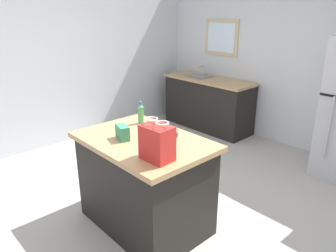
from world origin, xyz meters
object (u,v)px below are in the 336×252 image
bottle (141,114)px  ear_defenders (168,136)px  small_box (122,132)px  kitchen_island (145,182)px  shopping_bag (157,143)px

bottle → ear_defenders: size_ratio=1.20×
small_box → ear_defenders: bearing=48.9°
bottle → small_box: bearing=-60.0°
kitchen_island → shopping_bag: size_ratio=3.84×
shopping_bag → small_box: 0.53m
kitchen_island → small_box: bearing=-132.0°
shopping_bag → ear_defenders: 0.45m
kitchen_island → small_box: 0.55m
shopping_bag → small_box: size_ratio=1.93×
bottle → ear_defenders: (0.49, -0.07, -0.08)m
small_box → kitchen_island: bearing=48.0°
shopping_bag → ear_defenders: size_ratio=1.68×
kitchen_island → bottle: bearing=144.9°
kitchen_island → bottle: size_ratio=5.36×
kitchen_island → ear_defenders: size_ratio=6.43×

